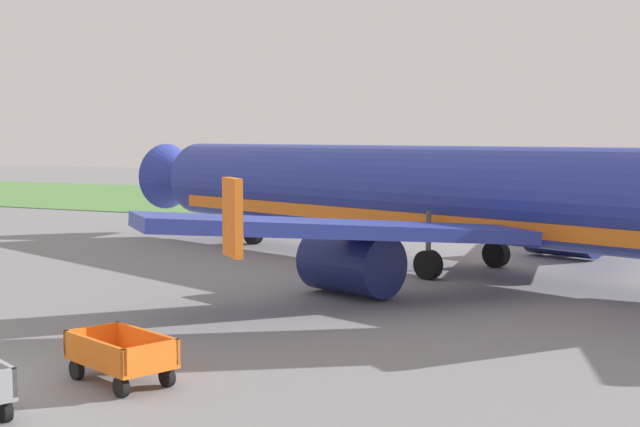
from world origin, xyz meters
name	(u,v)px	position (x,y,z in m)	size (l,w,h in m)	color
grass_strip	(502,209)	(0.00, 50.57, 0.03)	(220.00, 28.00, 0.06)	#518442
airplane	(435,194)	(4.55, 20.71, 3.05)	(36.35, 29.61, 11.34)	#28389E
baggage_cart_third_in_row	(121,356)	(3.56, 1.89, 0.60)	(3.58, 2.20, 1.07)	orange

